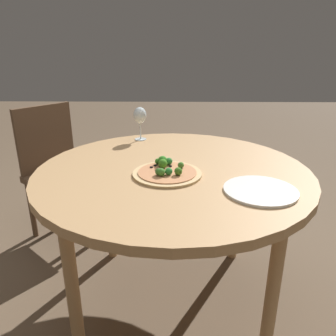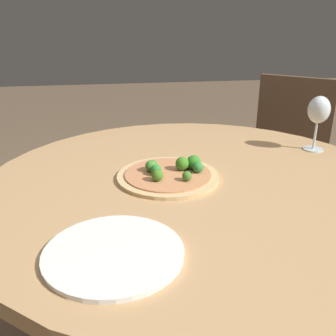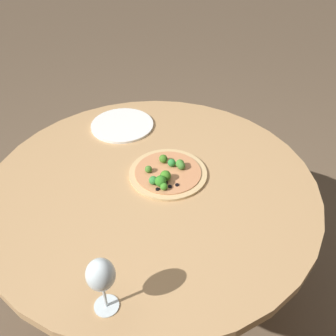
# 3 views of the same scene
# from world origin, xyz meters

# --- Properties ---
(ground_plane) EXTENTS (12.00, 12.00, 0.00)m
(ground_plane) POSITION_xyz_m (0.00, 0.00, 0.00)
(ground_plane) COLOR brown
(dining_table) EXTENTS (1.18, 1.18, 0.71)m
(dining_table) POSITION_xyz_m (0.00, 0.00, 0.65)
(dining_table) COLOR tan
(dining_table) RESTS_ON ground_plane
(pizza) EXTENTS (0.29, 0.29, 0.05)m
(pizza) POSITION_xyz_m (-0.07, 0.02, 0.73)
(pizza) COLOR tan
(pizza) RESTS_ON dining_table
(wine_glass) EXTENTS (0.07, 0.07, 0.18)m
(wine_glass) POSITION_xyz_m (0.45, 0.18, 0.85)
(wine_glass) COLOR silver
(wine_glass) RESTS_ON dining_table
(plate_near) EXTENTS (0.27, 0.27, 0.01)m
(plate_near) POSITION_xyz_m (-0.23, -0.32, 0.72)
(plate_near) COLOR white
(plate_near) RESTS_ON dining_table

